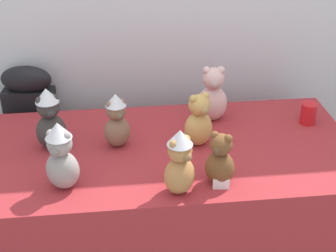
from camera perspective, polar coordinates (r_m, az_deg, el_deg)
name	(u,v)px	position (r m, az deg, el deg)	size (l,w,h in m)	color
display_table	(168,210)	(2.59, 0.00, -9.63)	(1.79, 0.87, 0.76)	maroon
instrument_case	(36,142)	(3.02, -14.91, -1.82)	(0.29, 0.16, 0.98)	black
teddy_bear_honey	(199,121)	(2.34, 3.54, 0.54)	(0.17, 0.16, 0.27)	tan
teddy_bear_ash	(61,157)	(2.07, -12.17, -3.47)	(0.17, 0.16, 0.31)	gray
teddy_bear_charcoal	(50,119)	(2.36, -13.41, 0.73)	(0.17, 0.16, 0.31)	#383533
teddy_bear_mocha	(117,121)	(2.33, -5.90, 0.57)	(0.15, 0.14, 0.27)	#7F6047
teddy_bear_caramel	(180,163)	(2.00, 1.36, -4.25)	(0.17, 0.17, 0.30)	#B27A42
teddy_bear_chestnut	(220,161)	(2.08, 5.99, -3.96)	(0.16, 0.16, 0.25)	brown
teddy_bear_blush	(213,95)	(2.56, 5.14, 3.51)	(0.16, 0.14, 0.30)	beige
party_cup_red	(308,113)	(2.65, 15.80, 1.41)	(0.08, 0.08, 0.11)	red
name_card_front_left	(179,187)	(2.07, 1.32, -7.01)	(0.07, 0.01, 0.05)	white
name_card_front_middle	(221,184)	(2.10, 6.12, -6.65)	(0.07, 0.01, 0.05)	white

